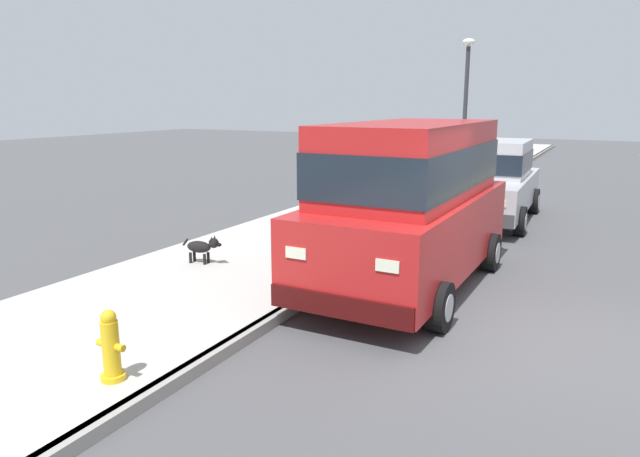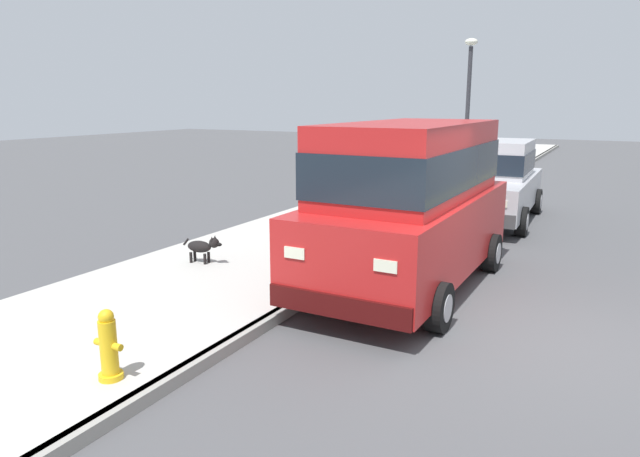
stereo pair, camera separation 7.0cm
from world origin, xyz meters
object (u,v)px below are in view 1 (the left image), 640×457
car_silver_sedan (491,180)px  street_lamp (466,98)px  car_red_van (410,198)px  dog_black (202,247)px  fire_hydrant (111,348)px

car_silver_sedan → street_lamp: street_lamp is taller
car_silver_sedan → car_red_van: bearing=-90.5°
car_red_van → dog_black: 3.58m
car_red_van → fire_hydrant: 4.84m
car_red_van → car_silver_sedan: bearing=89.5°
car_red_van → car_silver_sedan: car_red_van is taller
fire_hydrant → street_lamp: size_ratio=0.16×
car_red_van → street_lamp: street_lamp is taller
fire_hydrant → street_lamp: (0.10, 13.29, 2.43)m
fire_hydrant → car_red_van: bearing=71.9°
car_silver_sedan → fire_hydrant: bearing=-98.4°
car_silver_sedan → dog_black: (-3.39, -6.62, -0.55)m
car_red_van → fire_hydrant: car_red_van is taller
car_silver_sedan → fire_hydrant: 10.44m
car_red_van → fire_hydrant: size_ratio=6.78×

